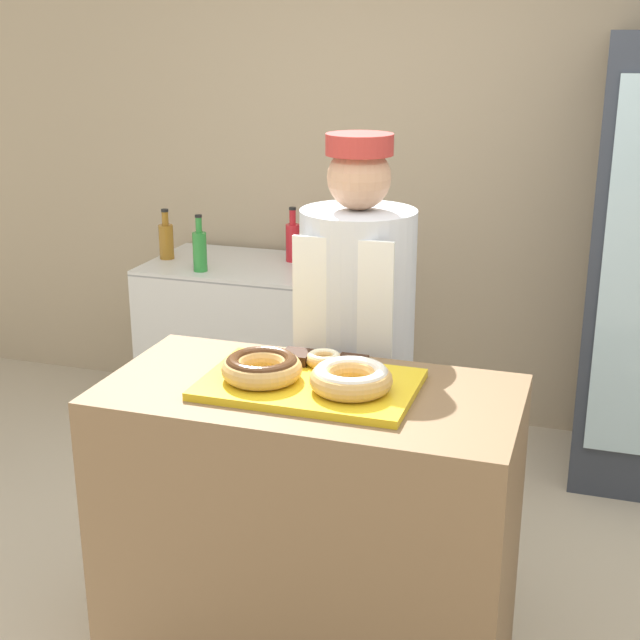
% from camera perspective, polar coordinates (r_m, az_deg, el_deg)
% --- Properties ---
extents(wall_back, '(8.00, 0.06, 2.70)m').
position_cam_1_polar(wall_back, '(4.53, 8.09, 9.99)').
color(wall_back, tan).
rests_on(wall_back, ground_plane).
extents(display_counter, '(1.23, 0.63, 0.97)m').
position_cam_1_polar(display_counter, '(2.84, -0.64, -13.47)').
color(display_counter, brown).
rests_on(display_counter, ground_plane).
extents(serving_tray, '(0.62, 0.40, 0.02)m').
position_cam_1_polar(serving_tray, '(2.62, -0.68, -4.15)').
color(serving_tray, yellow).
rests_on(serving_tray, display_counter).
extents(donut_chocolate_glaze, '(0.24, 0.24, 0.07)m').
position_cam_1_polar(donut_chocolate_glaze, '(2.61, -3.75, -3.01)').
color(donut_chocolate_glaze, tan).
rests_on(donut_chocolate_glaze, serving_tray).
extents(donut_light_glaze, '(0.24, 0.24, 0.07)m').
position_cam_1_polar(donut_light_glaze, '(2.53, 2.00, -3.70)').
color(donut_light_glaze, tan).
rests_on(donut_light_glaze, serving_tray).
extents(donut_mini_center, '(0.11, 0.11, 0.04)m').
position_cam_1_polar(donut_mini_center, '(2.73, 0.24, -2.46)').
color(donut_mini_center, tan).
rests_on(donut_mini_center, serving_tray).
extents(brownie_back_left, '(0.09, 0.09, 0.03)m').
position_cam_1_polar(brownie_back_left, '(2.75, -1.52, -2.37)').
color(brownie_back_left, black).
rests_on(brownie_back_left, serving_tray).
extents(brownie_back_right, '(0.09, 0.09, 0.03)m').
position_cam_1_polar(brownie_back_right, '(2.70, 2.04, -2.77)').
color(brownie_back_right, black).
rests_on(brownie_back_right, serving_tray).
extents(baker_person, '(0.40, 0.40, 1.65)m').
position_cam_1_polar(baker_person, '(3.16, 2.33, -2.49)').
color(baker_person, '#4C4C51').
rests_on(baker_person, ground_plane).
extents(chest_freezer, '(1.06, 0.65, 0.85)m').
position_cam_1_polar(chest_freezer, '(4.64, -4.23, -1.45)').
color(chest_freezer, silver).
rests_on(chest_freezer, ground_plane).
extents(bottle_amber, '(0.07, 0.07, 0.22)m').
position_cam_1_polar(bottle_amber, '(4.30, -0.06, 4.11)').
color(bottle_amber, '#99661E').
rests_on(bottle_amber, chest_freezer).
extents(bottle_green, '(0.07, 0.07, 0.28)m').
position_cam_1_polar(bottle_green, '(4.38, -7.70, 4.50)').
color(bottle_green, '#2D8C38').
rests_on(bottle_green, chest_freezer).
extents(bottle_amber_b, '(0.07, 0.07, 0.26)m').
position_cam_1_polar(bottle_amber_b, '(4.65, -9.81, 5.09)').
color(bottle_amber_b, '#99661E').
rests_on(bottle_amber_b, chest_freezer).
extents(bottle_red, '(0.07, 0.07, 0.28)m').
position_cam_1_polar(bottle_red, '(4.53, -1.75, 5.11)').
color(bottle_red, red).
rests_on(bottle_red, chest_freezer).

